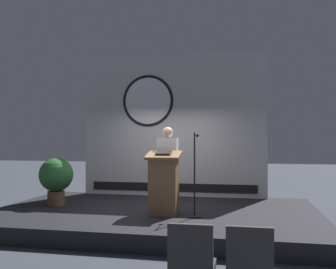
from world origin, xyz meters
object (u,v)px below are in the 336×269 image
(potted_plant, at_px, (56,177))
(audience_chair_left, at_px, (250,265))
(speaker_person, at_px, (168,167))
(podium, at_px, (164,183))
(audience_chair_right, at_px, (192,261))
(microphone_stand, at_px, (195,187))

(potted_plant, height_order, audience_chair_left, potted_plant)
(speaker_person, relative_size, potted_plant, 1.64)
(podium, height_order, audience_chair_left, podium)
(speaker_person, xyz_separation_m, audience_chair_right, (0.99, -3.65, -0.65))
(podium, distance_m, speaker_person, 0.55)
(podium, relative_size, speaker_person, 0.72)
(microphone_stand, xyz_separation_m, audience_chair_left, (0.93, -3.08, -0.35))
(audience_chair_left, bearing_deg, speaker_person, 113.03)
(speaker_person, xyz_separation_m, audience_chair_left, (1.55, -3.65, -0.65))
(podium, relative_size, microphone_stand, 0.78)
(podium, distance_m, microphone_stand, 0.61)
(microphone_stand, distance_m, audience_chair_right, 3.12)
(audience_chair_right, bearing_deg, speaker_person, 105.21)
(podium, height_order, microphone_stand, microphone_stand)
(potted_plant, relative_size, audience_chair_left, 1.14)
(microphone_stand, relative_size, audience_chair_right, 1.72)
(speaker_person, xyz_separation_m, potted_plant, (-2.45, 0.05, -0.24))
(potted_plant, bearing_deg, speaker_person, -1.09)
(microphone_stand, bearing_deg, podium, 171.14)
(potted_plant, bearing_deg, podium, -12.03)
(podium, distance_m, audience_chair_left, 3.54)
(potted_plant, bearing_deg, audience_chair_right, -47.06)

